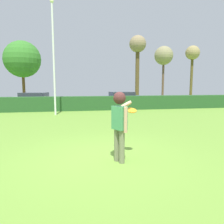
# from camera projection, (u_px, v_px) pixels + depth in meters

# --- Properties ---
(ground_plane) EXTENTS (60.00, 60.00, 0.00)m
(ground_plane) POSITION_uv_depth(u_px,v_px,m) (102.00, 158.00, 5.78)
(ground_plane) COLOR olive
(person) EXTENTS (0.62, 0.77, 1.77)m
(person) POSITION_uv_depth(u_px,v_px,m) (120.00, 119.00, 5.34)
(person) COLOR #707555
(person) RESTS_ON ground
(frisbee) EXTENTS (0.28, 0.27, 0.11)m
(frisbee) POSITION_uv_depth(u_px,v_px,m) (131.00, 110.00, 5.81)
(frisbee) COLOR orange
(lamppost) EXTENTS (0.24, 0.24, 7.08)m
(lamppost) POSITION_uv_depth(u_px,v_px,m) (54.00, 53.00, 13.40)
(lamppost) COLOR silver
(lamppost) RESTS_ON ground
(hedge_row) EXTENTS (26.60, 0.90, 1.05)m
(hedge_row) POSITION_uv_depth(u_px,v_px,m) (82.00, 103.00, 16.33)
(hedge_row) COLOR #255024
(hedge_row) RESTS_ON ground
(parked_car_silver) EXTENTS (4.45, 2.47, 1.25)m
(parked_car_silver) POSITION_uv_depth(u_px,v_px,m) (34.00, 99.00, 18.91)
(parked_car_silver) COLOR #B7B7BC
(parked_car_silver) RESTS_ON ground
(parked_car_blue) EXTENTS (4.36, 2.18, 1.25)m
(parked_car_blue) POSITION_uv_depth(u_px,v_px,m) (122.00, 98.00, 20.63)
(parked_car_blue) COLOR #263FA5
(parked_car_blue) RESTS_ON ground
(bare_elm_tree) EXTENTS (1.71, 1.71, 6.65)m
(bare_elm_tree) POSITION_uv_depth(u_px,v_px,m) (192.00, 55.00, 26.33)
(bare_elm_tree) COLOR brown
(bare_elm_tree) RESTS_ON ground
(willow_tree) EXTENTS (2.27, 2.27, 6.61)m
(willow_tree) POSITION_uv_depth(u_px,v_px,m) (164.00, 56.00, 26.46)
(willow_tree) COLOR brown
(willow_tree) RESTS_ON ground
(birch_tree) EXTENTS (3.54, 3.54, 6.16)m
(birch_tree) POSITION_uv_depth(u_px,v_px,m) (22.00, 59.00, 21.07)
(birch_tree) COLOR brown
(birch_tree) RESTS_ON ground
(oak_tree) EXTENTS (1.87, 1.87, 7.36)m
(oak_tree) POSITION_uv_depth(u_px,v_px,m) (138.00, 49.00, 23.97)
(oak_tree) COLOR brown
(oak_tree) RESTS_ON ground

